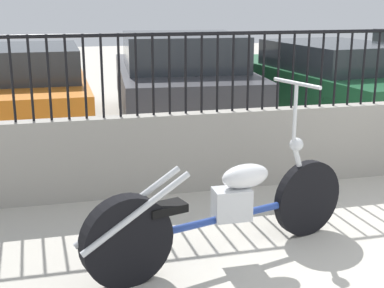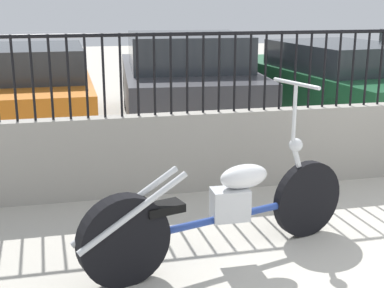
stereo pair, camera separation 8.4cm
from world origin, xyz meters
The scene contains 6 objects.
low_wall centered at (0.00, 2.50, 0.40)m, with size 10.35×0.18×0.81m.
fence_railing centered at (0.00, 2.50, 1.32)m, with size 10.35×0.04×0.79m.
motorcycle_blue centered at (-1.87, 0.96, 0.38)m, with size 2.23×0.84×1.31m.
car_orange centered at (-3.46, 5.56, 0.64)m, with size 1.90×4.02×1.26m.
car_dark_grey centered at (-1.06, 5.51, 0.70)m, with size 2.19×4.16×1.40m.
car_green centered at (1.27, 5.22, 0.65)m, with size 2.20×4.63×1.25m.
Camera 2 is at (-2.81, -2.58, 1.91)m, focal length 50.00 mm.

